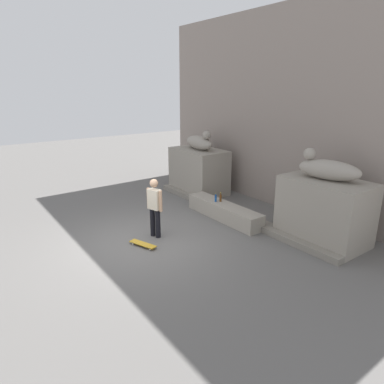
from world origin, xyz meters
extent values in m
plane|color=#605E5B|center=(0.00, 0.00, 0.00)|extent=(40.00, 40.00, 0.00)
cube|color=gray|center=(0.00, 5.49, 3.27)|extent=(11.70, 0.60, 6.53)
cube|color=gray|center=(-2.79, 3.99, 0.86)|extent=(2.25, 1.39, 1.72)
cube|color=gray|center=(2.79, 3.99, 0.86)|extent=(2.25, 1.39, 1.72)
ellipsoid|color=gray|center=(-2.79, 3.99, 1.98)|extent=(1.65, 0.72, 0.52)
sphere|color=gray|center=(-2.24, 3.93, 2.33)|extent=(0.32, 0.32, 0.32)
ellipsoid|color=gray|center=(2.79, 3.99, 1.98)|extent=(1.69, 0.93, 0.52)
sphere|color=gray|center=(2.25, 3.86, 2.33)|extent=(0.32, 0.32, 0.32)
cube|color=gray|center=(0.00, 2.88, 0.25)|extent=(2.96, 0.60, 0.49)
cylinder|color=black|center=(0.00, 0.46, 0.41)|extent=(0.14, 0.14, 0.82)
cylinder|color=black|center=(-0.19, 0.41, 0.41)|extent=(0.14, 0.14, 0.82)
cube|color=beige|center=(-0.09, 0.44, 1.10)|extent=(0.40, 0.30, 0.56)
sphere|color=tan|center=(-0.09, 0.44, 1.55)|extent=(0.23, 0.23, 0.23)
cylinder|color=tan|center=(0.12, 0.50, 1.09)|extent=(0.09, 0.09, 0.58)
cylinder|color=tan|center=(-0.31, 0.37, 1.09)|extent=(0.09, 0.09, 0.58)
cube|color=gold|center=(0.25, -0.16, 0.07)|extent=(0.82, 0.46, 0.02)
cylinder|color=white|center=(0.00, -0.32, 0.03)|extent=(0.06, 0.05, 0.06)
cylinder|color=white|center=(-0.05, -0.19, 0.03)|extent=(0.06, 0.05, 0.06)
cylinder|color=white|center=(0.56, -0.12, 0.03)|extent=(0.06, 0.05, 0.06)
cylinder|color=white|center=(0.51, 0.01, 0.03)|extent=(0.06, 0.05, 0.06)
cylinder|color=#194C99|center=(-0.34, 2.82, 0.60)|extent=(0.07, 0.07, 0.21)
cylinder|color=#194C99|center=(-0.34, 2.82, 0.73)|extent=(0.03, 0.03, 0.06)
cylinder|color=yellow|center=(-0.34, 2.82, 0.77)|extent=(0.04, 0.04, 0.01)
cylinder|color=#593314|center=(-0.25, 2.95, 0.61)|extent=(0.07, 0.07, 0.23)
cylinder|color=#593314|center=(-0.25, 2.95, 0.75)|extent=(0.03, 0.03, 0.06)
cylinder|color=yellow|center=(-0.25, 2.95, 0.79)|extent=(0.04, 0.04, 0.01)
cube|color=gray|center=(0.00, 3.27, 0.09)|extent=(7.82, 0.50, 0.18)
camera|label=1|loc=(7.70, -3.96, 4.05)|focal=32.16mm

